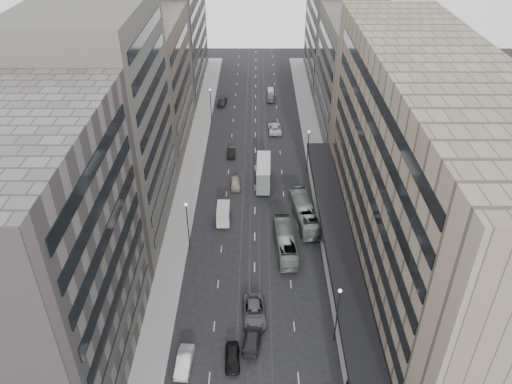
{
  "coord_description": "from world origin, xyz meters",
  "views": [
    {
      "loc": [
        0.3,
        -45.77,
        48.17
      ],
      "look_at": [
        0.19,
        18.48,
        5.98
      ],
      "focal_mm": 35.0,
      "sensor_mm": 36.0,
      "label": 1
    }
  ],
  "objects_px": {
    "bus_near": "(285,242)",
    "double_decker": "(263,173)",
    "bus_far": "(304,213)",
    "sedan_0": "(232,357)",
    "pedestrian": "(347,383)",
    "panel_van": "(223,214)",
    "sedan_1": "(184,362)",
    "sedan_2": "(254,312)"
  },
  "relations": [
    {
      "from": "double_decker",
      "to": "sedan_1",
      "type": "bearing_deg",
      "value": -102.23
    },
    {
      "from": "panel_van",
      "to": "sedan_0",
      "type": "bearing_deg",
      "value": -85.45
    },
    {
      "from": "bus_near",
      "to": "sedan_0",
      "type": "xyz_separation_m",
      "value": [
        -7.0,
        -20.04,
        -0.8
      ]
    },
    {
      "from": "sedan_0",
      "to": "bus_far",
      "type": "bearing_deg",
      "value": 66.66
    },
    {
      "from": "sedan_1",
      "to": "sedan_2",
      "type": "bearing_deg",
      "value": 47.32
    },
    {
      "from": "sedan_2",
      "to": "pedestrian",
      "type": "distance_m",
      "value": 14.65
    },
    {
      "from": "double_decker",
      "to": "sedan_2",
      "type": "bearing_deg",
      "value": -91.3
    },
    {
      "from": "bus_near",
      "to": "sedan_2",
      "type": "distance_m",
      "value": 13.92
    },
    {
      "from": "panel_van",
      "to": "sedan_1",
      "type": "distance_m",
      "value": 27.94
    },
    {
      "from": "sedan_1",
      "to": "pedestrian",
      "type": "xyz_separation_m",
      "value": [
        18.16,
        -2.98,
        0.19
      ]
    },
    {
      "from": "double_decker",
      "to": "sedan_1",
      "type": "height_order",
      "value": "double_decker"
    },
    {
      "from": "panel_van",
      "to": "sedan_1",
      "type": "xyz_separation_m",
      "value": [
        -2.93,
        -27.77,
        -0.78
      ]
    },
    {
      "from": "panel_van",
      "to": "sedan_2",
      "type": "distance_m",
      "value": 20.86
    },
    {
      "from": "sedan_0",
      "to": "double_decker",
      "type": "bearing_deg",
      "value": 81.45
    },
    {
      "from": "sedan_0",
      "to": "pedestrian",
      "type": "bearing_deg",
      "value": -18.59
    },
    {
      "from": "sedan_2",
      "to": "pedestrian",
      "type": "bearing_deg",
      "value": -50.04
    },
    {
      "from": "double_decker",
      "to": "pedestrian",
      "type": "height_order",
      "value": "double_decker"
    },
    {
      "from": "bus_near",
      "to": "sedan_0",
      "type": "bearing_deg",
      "value": 67.07
    },
    {
      "from": "double_decker",
      "to": "bus_near",
      "type": "bearing_deg",
      "value": -79.19
    },
    {
      "from": "sedan_0",
      "to": "panel_van",
      "type": "bearing_deg",
      "value": 92.75
    },
    {
      "from": "double_decker",
      "to": "panel_van",
      "type": "xyz_separation_m",
      "value": [
        -6.53,
        -11.15,
        -0.95
      ]
    },
    {
      "from": "bus_far",
      "to": "sedan_0",
      "type": "distance_m",
      "value": 29.21
    },
    {
      "from": "pedestrian",
      "to": "double_decker",
      "type": "bearing_deg",
      "value": -122.04
    },
    {
      "from": "bus_far",
      "to": "sedan_0",
      "type": "xyz_separation_m",
      "value": [
        -10.34,
        -27.3,
        -0.92
      ]
    },
    {
      "from": "panel_van",
      "to": "sedan_1",
      "type": "relative_size",
      "value": 0.96
    },
    {
      "from": "bus_far",
      "to": "panel_van",
      "type": "height_order",
      "value": "bus_far"
    },
    {
      "from": "panel_van",
      "to": "bus_far",
      "type": "bearing_deg",
      "value": 0.05
    },
    {
      "from": "sedan_1",
      "to": "pedestrian",
      "type": "height_order",
      "value": "pedestrian"
    },
    {
      "from": "bus_near",
      "to": "bus_far",
      "type": "relative_size",
      "value": 0.92
    },
    {
      "from": "bus_near",
      "to": "double_decker",
      "type": "xyz_separation_m",
      "value": [
        -3.01,
        18.22,
        0.97
      ]
    },
    {
      "from": "bus_near",
      "to": "double_decker",
      "type": "relative_size",
      "value": 1.29
    },
    {
      "from": "sedan_0",
      "to": "sedan_2",
      "type": "bearing_deg",
      "value": 67.5
    },
    {
      "from": "bus_far",
      "to": "sedan_0",
      "type": "height_order",
      "value": "bus_far"
    },
    {
      "from": "sedan_1",
      "to": "sedan_2",
      "type": "relative_size",
      "value": 0.76
    },
    {
      "from": "sedan_2",
      "to": "pedestrian",
      "type": "relative_size",
      "value": 3.77
    },
    {
      "from": "bus_near",
      "to": "sedan_1",
      "type": "distance_m",
      "value": 24.18
    },
    {
      "from": "bus_near",
      "to": "bus_far",
      "type": "xyz_separation_m",
      "value": [
        3.34,
        7.26,
        0.13
      ]
    },
    {
      "from": "bus_far",
      "to": "pedestrian",
      "type": "height_order",
      "value": "bus_far"
    },
    {
      "from": "panel_van",
      "to": "sedan_0",
      "type": "height_order",
      "value": "panel_van"
    },
    {
      "from": "panel_van",
      "to": "pedestrian",
      "type": "bearing_deg",
      "value": -64.45
    },
    {
      "from": "sedan_1",
      "to": "bus_far",
      "type": "bearing_deg",
      "value": 64.38
    },
    {
      "from": "bus_far",
      "to": "double_decker",
      "type": "bearing_deg",
      "value": -67.74
    }
  ]
}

